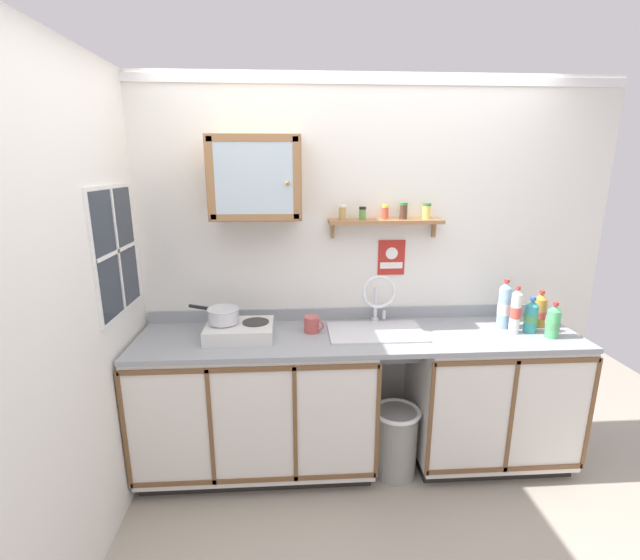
{
  "coord_description": "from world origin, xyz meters",
  "views": [
    {
      "loc": [
        -0.4,
        -2.23,
        1.93
      ],
      "look_at": [
        -0.24,
        0.4,
        1.24
      ],
      "focal_mm": 24.53,
      "sensor_mm": 36.0,
      "label": 1
    }
  ],
  "objects_px": {
    "sink": "(376,334)",
    "bottle_opaque_white_3": "(516,312)",
    "wall_cabinet": "(256,178)",
    "bottle_soda_green_4": "(553,322)",
    "warning_sign": "(391,258)",
    "saucepan": "(223,315)",
    "bottle_detergent_teal_0": "(531,316)",
    "bottle_water_blue_2": "(504,306)",
    "mug": "(312,324)",
    "trash_bin": "(395,440)",
    "bottle_juice_amber_1": "(540,311)",
    "hot_plate_stove": "(240,330)"
  },
  "relations": [
    {
      "from": "saucepan",
      "to": "trash_bin",
      "type": "relative_size",
      "value": 0.71
    },
    {
      "from": "bottle_detergent_teal_0",
      "to": "sink",
      "type": "bearing_deg",
      "value": 176.27
    },
    {
      "from": "bottle_soda_green_4",
      "to": "trash_bin",
      "type": "height_order",
      "value": "bottle_soda_green_4"
    },
    {
      "from": "bottle_detergent_teal_0",
      "to": "trash_bin",
      "type": "xyz_separation_m",
      "value": [
        -0.85,
        -0.1,
        -0.78
      ]
    },
    {
      "from": "bottle_soda_green_4",
      "to": "warning_sign",
      "type": "distance_m",
      "value": 1.05
    },
    {
      "from": "saucepan",
      "to": "wall_cabinet",
      "type": "relative_size",
      "value": 0.6
    },
    {
      "from": "saucepan",
      "to": "bottle_detergent_teal_0",
      "type": "distance_m",
      "value": 1.91
    },
    {
      "from": "bottle_juice_amber_1",
      "to": "trash_bin",
      "type": "height_order",
      "value": "bottle_juice_amber_1"
    },
    {
      "from": "warning_sign",
      "to": "bottle_opaque_white_3",
      "type": "bearing_deg",
      "value": -24.47
    },
    {
      "from": "bottle_soda_green_4",
      "to": "wall_cabinet",
      "type": "xyz_separation_m",
      "value": [
        -1.78,
        0.28,
        0.84
      ]
    },
    {
      "from": "bottle_water_blue_2",
      "to": "bottle_soda_green_4",
      "type": "distance_m",
      "value": 0.29
    },
    {
      "from": "trash_bin",
      "to": "hot_plate_stove",
      "type": "bearing_deg",
      "value": 172.65
    },
    {
      "from": "sink",
      "to": "trash_bin",
      "type": "relative_size",
      "value": 1.29
    },
    {
      "from": "bottle_soda_green_4",
      "to": "bottle_detergent_teal_0",
      "type": "bearing_deg",
      "value": 133.76
    },
    {
      "from": "saucepan",
      "to": "bottle_detergent_teal_0",
      "type": "bearing_deg",
      "value": -1.56
    },
    {
      "from": "sink",
      "to": "bottle_opaque_white_3",
      "type": "distance_m",
      "value": 0.87
    },
    {
      "from": "bottle_detergent_teal_0",
      "to": "bottle_soda_green_4",
      "type": "bearing_deg",
      "value": -46.24
    },
    {
      "from": "mug",
      "to": "bottle_opaque_white_3",
      "type": "bearing_deg",
      "value": -4.3
    },
    {
      "from": "wall_cabinet",
      "to": "trash_bin",
      "type": "bearing_deg",
      "value": -18.72
    },
    {
      "from": "bottle_water_blue_2",
      "to": "saucepan",
      "type": "bearing_deg",
      "value": -178.83
    },
    {
      "from": "hot_plate_stove",
      "to": "bottle_water_blue_2",
      "type": "bearing_deg",
      "value": 2.09
    },
    {
      "from": "saucepan",
      "to": "bottle_juice_amber_1",
      "type": "height_order",
      "value": "bottle_juice_amber_1"
    },
    {
      "from": "sink",
      "to": "mug",
      "type": "relative_size",
      "value": 4.68
    },
    {
      "from": "sink",
      "to": "bottle_soda_green_4",
      "type": "xyz_separation_m",
      "value": [
        1.05,
        -0.15,
        0.11
      ]
    },
    {
      "from": "bottle_detergent_teal_0",
      "to": "hot_plate_stove",
      "type": "bearing_deg",
      "value": 179.14
    },
    {
      "from": "bottle_soda_green_4",
      "to": "warning_sign",
      "type": "height_order",
      "value": "warning_sign"
    },
    {
      "from": "bottle_juice_amber_1",
      "to": "warning_sign",
      "type": "xyz_separation_m",
      "value": [
        -0.93,
        0.22,
        0.32
      ]
    },
    {
      "from": "mug",
      "to": "warning_sign",
      "type": "distance_m",
      "value": 0.69
    },
    {
      "from": "hot_plate_stove",
      "to": "trash_bin",
      "type": "bearing_deg",
      "value": -7.35
    },
    {
      "from": "hot_plate_stove",
      "to": "bottle_soda_green_4",
      "type": "distance_m",
      "value": 1.9
    },
    {
      "from": "bottle_detergent_teal_0",
      "to": "bottle_water_blue_2",
      "type": "xyz_separation_m",
      "value": [
        -0.14,
        0.09,
        0.04
      ]
    },
    {
      "from": "saucepan",
      "to": "wall_cabinet",
      "type": "height_order",
      "value": "wall_cabinet"
    },
    {
      "from": "mug",
      "to": "bottle_detergent_teal_0",
      "type": "bearing_deg",
      "value": -3.49
    },
    {
      "from": "bottle_detergent_teal_0",
      "to": "bottle_soda_green_4",
      "type": "xyz_separation_m",
      "value": [
        0.09,
        -0.09,
        -0.0
      ]
    },
    {
      "from": "sink",
      "to": "bottle_opaque_white_3",
      "type": "relative_size",
      "value": 1.96
    },
    {
      "from": "mug",
      "to": "trash_bin",
      "type": "bearing_deg",
      "value": -19.14
    },
    {
      "from": "sink",
      "to": "warning_sign",
      "type": "bearing_deg",
      "value": 61.53
    },
    {
      "from": "saucepan",
      "to": "bottle_opaque_white_3",
      "type": "bearing_deg",
      "value": -2.01
    },
    {
      "from": "bottle_soda_green_4",
      "to": "mug",
      "type": "height_order",
      "value": "bottle_soda_green_4"
    },
    {
      "from": "wall_cabinet",
      "to": "trash_bin",
      "type": "height_order",
      "value": "wall_cabinet"
    },
    {
      "from": "bottle_water_blue_2",
      "to": "sink",
      "type": "bearing_deg",
      "value": -178.24
    },
    {
      "from": "bottle_opaque_white_3",
      "to": "mug",
      "type": "bearing_deg",
      "value": 175.7
    },
    {
      "from": "bottle_juice_amber_1",
      "to": "mug",
      "type": "bearing_deg",
      "value": -179.51
    },
    {
      "from": "saucepan",
      "to": "bottle_opaque_white_3",
      "type": "relative_size",
      "value": 1.08
    },
    {
      "from": "saucepan",
      "to": "hot_plate_stove",
      "type": "bearing_deg",
      "value": -13.94
    },
    {
      "from": "wall_cabinet",
      "to": "bottle_soda_green_4",
      "type": "bearing_deg",
      "value": -8.99
    },
    {
      "from": "hot_plate_stove",
      "to": "saucepan",
      "type": "xyz_separation_m",
      "value": [
        -0.1,
        0.02,
        0.09
      ]
    },
    {
      "from": "sink",
      "to": "bottle_water_blue_2",
      "type": "xyz_separation_m",
      "value": [
        0.83,
        0.03,
        0.16
      ]
    },
    {
      "from": "sink",
      "to": "warning_sign",
      "type": "distance_m",
      "value": 0.52
    },
    {
      "from": "bottle_opaque_white_3",
      "to": "mug",
      "type": "distance_m",
      "value": 1.26
    }
  ]
}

